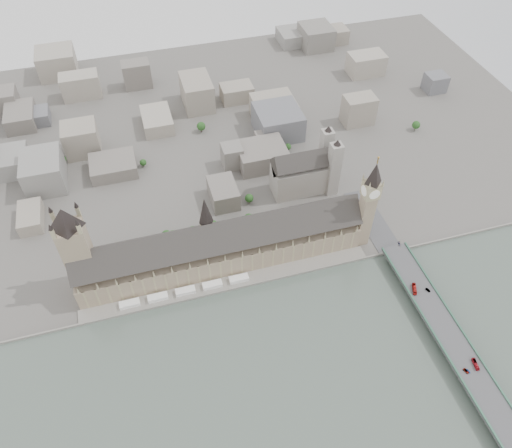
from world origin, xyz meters
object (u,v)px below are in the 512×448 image
object	(u,v)px
westminster_abbey	(306,171)
red_bus_south	(475,364)
victoria_tower	(76,247)
elizabeth_tower	(369,199)
car_grey	(466,371)
red_bus_north	(414,289)
westminster_bridge	(431,310)
car_approach	(399,244)
palace_of_westminster	(221,247)
car_blue	(468,371)
car_silver	(428,290)

from	to	relation	value
westminster_abbey	red_bus_south	xyz separation A→B (m)	(56.01, -240.23, -13.38)
red_bus_south	victoria_tower	bearing A→B (deg)	159.18
elizabeth_tower	westminster_abbey	distance (m)	96.91
westminster_abbey	car_grey	size ratio (longest dim) A/B	13.51
westminster_abbey	red_bus_north	distance (m)	168.28
westminster_abbey	elizabeth_tower	bearing A→B (deg)	-72.71
westminster_bridge	red_bus_south	xyz separation A→B (m)	(4.93, -57.73, 6.58)
red_bus_north	westminster_bridge	bearing A→B (deg)	-51.08
victoria_tower	red_bus_south	distance (m)	338.67
westminster_bridge	car_approach	xyz separation A→B (m)	(5.91, 73.17, 5.84)
palace_of_westminster	red_bus_north	world-z (taller)	palace_of_westminster
red_bus_south	car_grey	bearing A→B (deg)	-154.38
westminster_bridge	car_grey	world-z (taller)	car_grey
red_bus_north	car_blue	bearing A→B (deg)	-65.98
car_grey	car_approach	xyz separation A→B (m)	(10.87, 133.70, 0.02)
victoria_tower	westminster_bridge	bearing A→B (deg)	-21.78
palace_of_westminster	victoria_tower	size ratio (longest dim) A/B	2.65
red_bus_north	car_silver	distance (m)	12.11
westminster_abbey	red_bus_north	world-z (taller)	westminster_abbey
car_silver	car_blue	bearing A→B (deg)	-119.37
victoria_tower	car_blue	size ratio (longest dim) A/B	27.04
red_bus_north	car_approach	world-z (taller)	red_bus_north
car_silver	car_approach	size ratio (longest dim) A/B	0.95
red_bus_north	victoria_tower	bearing A→B (deg)	-176.58
car_blue	car_approach	distance (m)	134.54
westminster_abbey	red_bus_north	xyz separation A→B (m)	(44.70, -161.70, -13.15)
elizabeth_tower	car_blue	bearing A→B (deg)	-82.47
elizabeth_tower	westminster_abbey	world-z (taller)	elizabeth_tower
westminster_bridge	westminster_abbey	world-z (taller)	westminster_abbey
car_blue	westminster_bridge	bearing A→B (deg)	70.04
westminster_bridge	car_blue	distance (m)	61.41
palace_of_westminster	red_bus_north	bearing A→B (deg)	-29.04
car_silver	car_approach	xyz separation A→B (m)	(0.87, 56.33, -0.06)
car_blue	car_silver	bearing A→B (deg)	67.02
westminster_bridge	red_bus_north	bearing A→B (deg)	107.03
westminster_bridge	car_silver	world-z (taller)	car_silver
red_bus_south	car_approach	bearing A→B (deg)	99.41
victoria_tower	car_silver	bearing A→B (deg)	-18.49
palace_of_westminster	victoria_tower	distance (m)	126.41
westminster_bridge	car_approach	bearing A→B (deg)	85.38
car_silver	westminster_abbey	bearing A→B (deg)	85.46
red_bus_north	elizabeth_tower	bearing A→B (deg)	125.16
victoria_tower	car_silver	world-z (taller)	victoria_tower
westminster_bridge	car_blue	world-z (taller)	car_blue
elizabeth_tower	westminster_abbey	bearing A→B (deg)	107.29
elizabeth_tower	red_bus_north	bearing A→B (deg)	-76.72
car_grey	car_silver	bearing A→B (deg)	64.50
palace_of_westminster	westminster_abbey	bearing A→B (deg)	34.17
car_blue	car_grey	size ratio (longest dim) A/B	0.73
elizabeth_tower	car_approach	xyz separation A→B (m)	(29.91, -22.33, -47.12)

